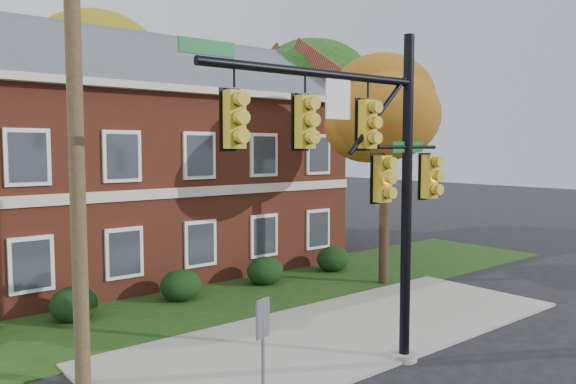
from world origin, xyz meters
TOP-DOWN VIEW (x-y plane):
  - ground at (0.00, 0.00)m, footprint 120.00×120.00m
  - sidewalk at (0.00, 1.00)m, footprint 14.00×5.00m
  - grass_strip at (0.00, 6.00)m, footprint 30.00×6.00m
  - apartment_building at (-2.00, 11.95)m, footprint 18.80×8.80m
  - hedge_left at (-5.50, 6.70)m, footprint 1.40×1.26m
  - hedge_center at (-2.00, 6.70)m, footprint 1.40×1.26m
  - hedge_right at (1.50, 6.70)m, footprint 1.40×1.26m
  - hedge_far_right at (5.00, 6.70)m, footprint 1.40×1.26m
  - tree_near_right at (5.22, 3.87)m, footprint 4.50×4.25m
  - tree_right_rear at (9.31, 12.81)m, footprint 6.30×5.95m
  - tree_far_rear at (-0.66, 19.79)m, footprint 6.84×6.46m
  - traffic_signal at (-1.81, -1.30)m, footprint 6.87×0.66m
  - utility_pole at (-6.91, 2.00)m, footprint 1.51×0.38m
  - sign_post at (-5.14, -2.00)m, footprint 0.35×0.15m

SIDE VIEW (x-z plane):
  - ground at x=0.00m, z-range 0.00..0.00m
  - grass_strip at x=0.00m, z-range 0.00..0.04m
  - sidewalk at x=0.00m, z-range 0.00..0.08m
  - hedge_left at x=-5.50m, z-range 0.00..1.05m
  - hedge_center at x=-2.00m, z-range 0.00..1.05m
  - hedge_right at x=1.50m, z-range 0.00..1.05m
  - hedge_far_right at x=5.00m, z-range 0.00..1.05m
  - sign_post at x=-5.14m, z-range 0.44..2.89m
  - traffic_signal at x=-1.81m, z-range 0.92..8.59m
  - utility_pole at x=-6.91m, z-range 0.07..9.81m
  - apartment_building at x=-2.00m, z-range 0.12..9.86m
  - tree_near_right at x=5.22m, z-range 2.38..10.96m
  - tree_right_rear at x=9.31m, z-range 2.81..13.43m
  - tree_far_rear at x=-0.66m, z-range 3.08..14.60m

